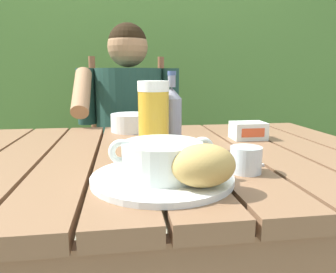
{
  "coord_description": "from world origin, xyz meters",
  "views": [
    {
      "loc": [
        -0.13,
        -0.85,
        0.95
      ],
      "look_at": [
        -0.03,
        -0.14,
        0.81
      ],
      "focal_mm": 34.16,
      "sensor_mm": 36.0,
      "label": 1
    }
  ],
  "objects_px": {
    "chair_near_diner": "(130,157)",
    "table_knife": "(227,166)",
    "soup_bowl": "(162,158)",
    "beer_glass": "(154,118)",
    "bread_roll": "(203,165)",
    "butter_tub": "(248,131)",
    "person_eating": "(129,127)",
    "beer_bottle": "(172,117)",
    "serving_plate": "(162,178)",
    "water_glass_small": "(246,160)",
    "diner_bowl": "(132,123)"
  },
  "relations": [
    {
      "from": "beer_glass",
      "to": "water_glass_small",
      "type": "distance_m",
      "value": 0.28
    },
    {
      "from": "chair_near_diner",
      "to": "beer_bottle",
      "type": "distance_m",
      "value": 0.92
    },
    {
      "from": "water_glass_small",
      "to": "butter_tub",
      "type": "height_order",
      "value": "water_glass_small"
    },
    {
      "from": "person_eating",
      "to": "table_knife",
      "type": "bearing_deg",
      "value": -76.7
    },
    {
      "from": "soup_bowl",
      "to": "bread_roll",
      "type": "distance_m",
      "value": 0.1
    },
    {
      "from": "soup_bowl",
      "to": "butter_tub",
      "type": "distance_m",
      "value": 0.5
    },
    {
      "from": "person_eating",
      "to": "soup_bowl",
      "type": "xyz_separation_m",
      "value": [
        0.04,
        -0.92,
        0.09
      ]
    },
    {
      "from": "person_eating",
      "to": "water_glass_small",
      "type": "xyz_separation_m",
      "value": [
        0.23,
        -0.89,
        0.07
      ]
    },
    {
      "from": "beer_bottle",
      "to": "bread_roll",
      "type": "bearing_deg",
      "value": -89.54
    },
    {
      "from": "beer_glass",
      "to": "table_knife",
      "type": "distance_m",
      "value": 0.24
    },
    {
      "from": "bread_roll",
      "to": "beer_bottle",
      "type": "bearing_deg",
      "value": 90.46
    },
    {
      "from": "table_knife",
      "to": "person_eating",
      "type": "bearing_deg",
      "value": 103.3
    },
    {
      "from": "beer_glass",
      "to": "water_glass_small",
      "type": "relative_size",
      "value": 2.82
    },
    {
      "from": "beer_bottle",
      "to": "soup_bowl",
      "type": "bearing_deg",
      "value": -102.72
    },
    {
      "from": "person_eating",
      "to": "serving_plate",
      "type": "xyz_separation_m",
      "value": [
        0.04,
        -0.92,
        0.05
      ]
    },
    {
      "from": "beer_glass",
      "to": "butter_tub",
      "type": "height_order",
      "value": "beer_glass"
    },
    {
      "from": "bread_roll",
      "to": "diner_bowl",
      "type": "relative_size",
      "value": 0.8
    },
    {
      "from": "bread_roll",
      "to": "butter_tub",
      "type": "xyz_separation_m",
      "value": [
        0.27,
        0.45,
        -0.02
      ]
    },
    {
      "from": "soup_bowl",
      "to": "beer_glass",
      "type": "distance_m",
      "value": 0.23
    },
    {
      "from": "chair_near_diner",
      "to": "table_knife",
      "type": "xyz_separation_m",
      "value": [
        0.2,
        -1.05,
        0.25
      ]
    },
    {
      "from": "bread_roll",
      "to": "water_glass_small",
      "type": "relative_size",
      "value": 1.8
    },
    {
      "from": "chair_near_diner",
      "to": "bread_roll",
      "type": "height_order",
      "value": "chair_near_diner"
    },
    {
      "from": "table_knife",
      "to": "diner_bowl",
      "type": "distance_m",
      "value": 0.54
    },
    {
      "from": "beer_glass",
      "to": "beer_bottle",
      "type": "relative_size",
      "value": 0.88
    },
    {
      "from": "water_glass_small",
      "to": "diner_bowl",
      "type": "distance_m",
      "value": 0.59
    },
    {
      "from": "chair_near_diner",
      "to": "beer_bottle",
      "type": "relative_size",
      "value": 4.79
    },
    {
      "from": "serving_plate",
      "to": "beer_bottle",
      "type": "xyz_separation_m",
      "value": [
        0.06,
        0.27,
        0.09
      ]
    },
    {
      "from": "serving_plate",
      "to": "beer_glass",
      "type": "xyz_separation_m",
      "value": [
        0.01,
        0.23,
        0.09
      ]
    },
    {
      "from": "chair_near_diner",
      "to": "water_glass_small",
      "type": "xyz_separation_m",
      "value": [
        0.23,
        -1.09,
        0.27
      ]
    },
    {
      "from": "butter_tub",
      "to": "soup_bowl",
      "type": "bearing_deg",
      "value": -131.49
    },
    {
      "from": "serving_plate",
      "to": "person_eating",
      "type": "bearing_deg",
      "value": 92.73
    },
    {
      "from": "soup_bowl",
      "to": "bread_roll",
      "type": "relative_size",
      "value": 1.7
    },
    {
      "from": "bread_roll",
      "to": "beer_glass",
      "type": "bearing_deg",
      "value": 100.85
    },
    {
      "from": "soup_bowl",
      "to": "diner_bowl",
      "type": "distance_m",
      "value": 0.58
    },
    {
      "from": "bread_roll",
      "to": "table_knife",
      "type": "height_order",
      "value": "bread_roll"
    },
    {
      "from": "person_eating",
      "to": "beer_bottle",
      "type": "bearing_deg",
      "value": -80.74
    },
    {
      "from": "chair_near_diner",
      "to": "serving_plate",
      "type": "xyz_separation_m",
      "value": [
        0.04,
        -1.12,
        0.25
      ]
    },
    {
      "from": "butter_tub",
      "to": "bread_roll",
      "type": "bearing_deg",
      "value": -120.72
    },
    {
      "from": "beer_glass",
      "to": "butter_tub",
      "type": "distance_m",
      "value": 0.36
    },
    {
      "from": "chair_near_diner",
      "to": "diner_bowl",
      "type": "bearing_deg",
      "value": -90.0
    },
    {
      "from": "bread_roll",
      "to": "water_glass_small",
      "type": "height_order",
      "value": "bread_roll"
    },
    {
      "from": "table_knife",
      "to": "chair_near_diner",
      "type": "bearing_deg",
      "value": 100.66
    },
    {
      "from": "beer_bottle",
      "to": "chair_near_diner",
      "type": "bearing_deg",
      "value": 96.88
    },
    {
      "from": "bread_roll",
      "to": "beer_bottle",
      "type": "xyz_separation_m",
      "value": [
        -0.0,
        0.35,
        0.04
      ]
    },
    {
      "from": "person_eating",
      "to": "diner_bowl",
      "type": "height_order",
      "value": "person_eating"
    },
    {
      "from": "water_glass_small",
      "to": "soup_bowl",
      "type": "bearing_deg",
      "value": -171.15
    },
    {
      "from": "butter_tub",
      "to": "serving_plate",
      "type": "bearing_deg",
      "value": -131.49
    },
    {
      "from": "person_eating",
      "to": "bread_roll",
      "type": "bearing_deg",
      "value": -83.79
    },
    {
      "from": "person_eating",
      "to": "beer_glass",
      "type": "height_order",
      "value": "person_eating"
    },
    {
      "from": "soup_bowl",
      "to": "butter_tub",
      "type": "xyz_separation_m",
      "value": [
        0.33,
        0.37,
        -0.02
      ]
    }
  ]
}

